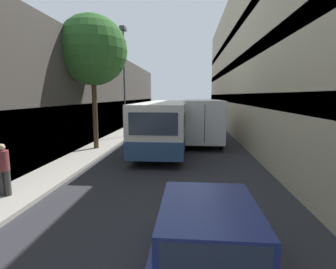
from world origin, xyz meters
TOP-DOWN VIEW (x-y plane):
  - ground_plane at (0.00, 15.00)m, footprint 150.00×150.00m
  - sidewalk_left at (-4.62, 15.00)m, footprint 1.84×60.00m
  - building_left_shopfront at (-6.64, 15.00)m, footprint 2.40×60.00m
  - building_right_apartment at (5.45, 15.00)m, footprint 2.40×60.00m
  - car_hatchback at (1.25, 5.90)m, footprint 1.84×4.04m
  - bus at (-0.63, 18.02)m, footprint 2.58×10.93m
  - box_truck at (1.73, 19.98)m, footprint 2.39×7.61m
  - panel_van at (-0.97, 30.56)m, footprint 1.88×4.65m
  - pedestrian at (-4.81, 9.15)m, footprint 0.38×0.36m
  - street_lamp at (-3.95, 21.11)m, footprint 0.36×0.80m
  - street_tree_left at (-4.62, 16.66)m, footprint 3.92×3.92m

SIDE VIEW (x-z plane):
  - ground_plane at x=0.00m, z-range 0.00..0.00m
  - sidewalk_left at x=-4.62m, z-range 0.00..0.14m
  - car_hatchback at x=1.25m, z-range 0.01..1.44m
  - pedestrian at x=-4.81m, z-range 0.20..1.83m
  - panel_van at x=-0.97m, z-range 0.12..2.06m
  - bus at x=-0.63m, z-range 0.10..2.93m
  - box_truck at x=1.73m, z-range 0.11..3.03m
  - building_left_shopfront at x=-6.64m, z-range -0.31..6.48m
  - street_lamp at x=-3.95m, z-range 1.54..9.50m
  - street_tree_left at x=-4.62m, z-range 1.94..9.51m
  - building_right_apartment at x=5.45m, z-range -0.03..11.92m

